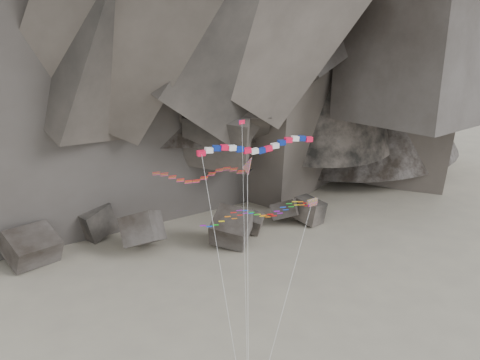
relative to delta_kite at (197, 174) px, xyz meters
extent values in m
cube|color=#47423F|center=(19.82, 36.76, -20.73)|extent=(6.11, 6.31, 5.14)
cube|color=#47423F|center=(-20.20, 30.19, -20.31)|extent=(9.25, 9.10, 5.74)
cube|color=#47423F|center=(13.55, 33.55, -20.72)|extent=(3.60, 4.37, 3.99)
cube|color=#47423F|center=(-4.36, 30.92, -19.85)|extent=(7.24, 8.32, 7.58)
cube|color=#47423F|center=(23.73, 36.14, -20.25)|extent=(5.85, 5.98, 4.60)
cube|color=#47423F|center=(8.96, 30.01, -20.23)|extent=(7.65, 8.41, 6.37)
cube|color=#47423F|center=(-11.51, 37.28, -19.68)|extent=(6.86, 6.73, 6.27)
cylinder|color=silver|center=(3.56, -4.50, -10.09)|extent=(2.08, 9.75, 20.73)
cube|color=#F20E36|center=(0.50, 0.59, 1.70)|extent=(0.77, 0.59, 0.46)
cube|color=white|center=(1.21, 0.71, 1.89)|extent=(0.80, 0.60, 0.51)
cube|color=navy|center=(1.91, 0.80, 2.02)|extent=(0.82, 0.60, 0.55)
cube|color=#F20E36|center=(2.61, 0.85, 2.03)|extent=(0.83, 0.60, 0.55)
cube|color=white|center=(3.32, 0.91, 1.93)|extent=(0.81, 0.60, 0.52)
cube|color=navy|center=(4.02, 0.98, 1.75)|extent=(0.78, 0.59, 0.47)
cube|color=#F20E36|center=(4.73, 1.09, 1.55)|extent=(0.80, 0.60, 0.50)
cube|color=white|center=(5.43, 1.25, 1.41)|extent=(0.82, 0.60, 0.54)
cube|color=navy|center=(6.13, 1.45, 1.37)|extent=(0.83, 0.60, 0.55)
cube|color=#F20E36|center=(6.84, 1.69, 1.44)|extent=(0.81, 0.60, 0.53)
cube|color=white|center=(7.54, 1.93, 1.61)|extent=(0.79, 0.60, 0.49)
cube|color=navy|center=(8.25, 2.16, 1.81)|extent=(0.79, 0.60, 0.49)
cube|color=#F20E36|center=(8.95, 2.35, 1.97)|extent=(0.82, 0.60, 0.53)
cube|color=white|center=(9.65, 2.50, 2.04)|extent=(0.83, 0.60, 0.55)
cube|color=navy|center=(10.36, 2.61, 1.99)|extent=(0.82, 0.60, 0.54)
cube|color=#F20E36|center=(11.06, 2.68, 1.84)|extent=(0.80, 0.60, 0.50)
cylinder|color=silver|center=(1.52, -4.48, -9.37)|extent=(2.07, 9.79, 22.16)
cube|color=gold|center=(11.36, 1.74, -4.13)|extent=(1.15, 0.62, 0.63)
cube|color=#0CB219|center=(11.36, 1.58, -4.37)|extent=(0.97, 0.47, 0.43)
cylinder|color=silver|center=(6.95, -3.81, -12.29)|extent=(8.86, 11.14, 16.33)
cube|color=#F20E36|center=(3.74, -1.21, 4.70)|extent=(0.52, 0.21, 0.34)
cube|color=navy|center=(3.56, -1.20, 4.70)|extent=(0.20, 0.11, 0.35)
cylinder|color=silver|center=(3.14, -5.28, -7.87)|extent=(1.22, 8.18, 25.15)
camera|label=1|loc=(-5.67, -43.82, 14.56)|focal=40.00mm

